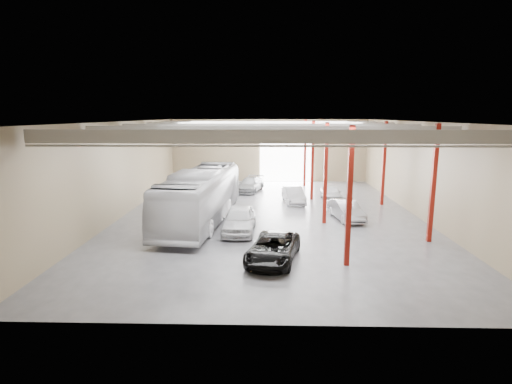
{
  "coord_description": "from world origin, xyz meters",
  "views": [
    {
      "loc": [
        -0.27,
        -29.23,
        7.45
      ],
      "look_at": [
        -0.98,
        -2.01,
        2.2
      ],
      "focal_mm": 28.0,
      "sensor_mm": 36.0,
      "label": 1
    }
  ],
  "objects_px": {
    "car_right_near": "(346,210)",
    "car_right_far": "(331,193)",
    "car_row_b": "(294,195)",
    "car_row_a": "(239,219)",
    "car_row_c": "(250,185)",
    "black_sedan": "(273,248)",
    "coach_bus": "(201,196)"
  },
  "relations": [
    {
      "from": "car_row_c",
      "to": "car_right_near",
      "type": "relative_size",
      "value": 1.09
    },
    {
      "from": "car_row_a",
      "to": "car_row_c",
      "type": "distance_m",
      "value": 14.05
    },
    {
      "from": "coach_bus",
      "to": "car_row_c",
      "type": "distance_m",
      "value": 12.06
    },
    {
      "from": "coach_bus",
      "to": "car_row_a",
      "type": "height_order",
      "value": "coach_bus"
    },
    {
      "from": "car_row_b",
      "to": "car_right_near",
      "type": "height_order",
      "value": "car_right_near"
    },
    {
      "from": "car_row_b",
      "to": "car_row_c",
      "type": "relative_size",
      "value": 0.9
    },
    {
      "from": "black_sedan",
      "to": "car_right_near",
      "type": "distance_m",
      "value": 10.09
    },
    {
      "from": "car_row_a",
      "to": "car_right_far",
      "type": "relative_size",
      "value": 1.26
    },
    {
      "from": "black_sedan",
      "to": "car_row_c",
      "type": "relative_size",
      "value": 1.05
    },
    {
      "from": "black_sedan",
      "to": "car_right_near",
      "type": "xyz_separation_m",
      "value": [
        5.4,
        8.52,
        0.02
      ]
    },
    {
      "from": "car_right_far",
      "to": "black_sedan",
      "type": "bearing_deg",
      "value": -110.7
    },
    {
      "from": "black_sedan",
      "to": "car_right_far",
      "type": "xyz_separation_m",
      "value": [
        5.4,
        15.33,
        -0.02
      ]
    },
    {
      "from": "car_row_a",
      "to": "car_row_b",
      "type": "height_order",
      "value": "car_row_a"
    },
    {
      "from": "car_row_b",
      "to": "black_sedan",
      "type": "bearing_deg",
      "value": -104.77
    },
    {
      "from": "coach_bus",
      "to": "car_row_c",
      "type": "relative_size",
      "value": 2.85
    },
    {
      "from": "black_sedan",
      "to": "car_row_a",
      "type": "bearing_deg",
      "value": 124.24
    },
    {
      "from": "car_row_b",
      "to": "car_row_c",
      "type": "height_order",
      "value": "car_row_b"
    },
    {
      "from": "car_row_c",
      "to": "car_row_a",
      "type": "bearing_deg",
      "value": -76.04
    },
    {
      "from": "coach_bus",
      "to": "black_sedan",
      "type": "relative_size",
      "value": 2.71
    },
    {
      "from": "car_row_c",
      "to": "car_right_near",
      "type": "height_order",
      "value": "car_right_near"
    },
    {
      "from": "coach_bus",
      "to": "car_row_b",
      "type": "relative_size",
      "value": 3.18
    },
    {
      "from": "coach_bus",
      "to": "black_sedan",
      "type": "distance_m",
      "value": 9.16
    },
    {
      "from": "car_right_near",
      "to": "car_right_far",
      "type": "xyz_separation_m",
      "value": [
        0.0,
        6.8,
        -0.05
      ]
    },
    {
      "from": "car_right_far",
      "to": "car_right_near",
      "type": "bearing_deg",
      "value": -91.29
    },
    {
      "from": "black_sedan",
      "to": "car_row_a",
      "type": "xyz_separation_m",
      "value": [
        -2.1,
        5.2,
        0.15
      ]
    },
    {
      "from": "car_row_c",
      "to": "car_right_near",
      "type": "xyz_separation_m",
      "value": [
        7.38,
        -10.72,
        0.03
      ]
    },
    {
      "from": "coach_bus",
      "to": "car_row_a",
      "type": "relative_size",
      "value": 2.74
    },
    {
      "from": "black_sedan",
      "to": "car_row_b",
      "type": "height_order",
      "value": "car_row_b"
    },
    {
      "from": "car_row_b",
      "to": "car_row_c",
      "type": "bearing_deg",
      "value": 120.58
    },
    {
      "from": "car_row_a",
      "to": "coach_bus",
      "type": "bearing_deg",
      "value": 141.42
    },
    {
      "from": "car_row_b",
      "to": "car_row_a",
      "type": "bearing_deg",
      "value": -121.52
    },
    {
      "from": "car_row_c",
      "to": "car_right_near",
      "type": "bearing_deg",
      "value": -41.0
    }
  ]
}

